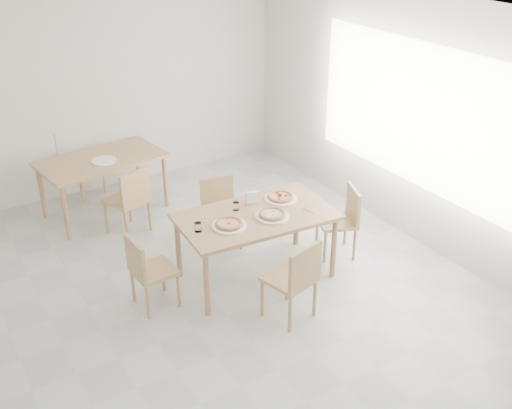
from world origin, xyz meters
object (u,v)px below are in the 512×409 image
main_table (256,221)px  pizza_pepperoni (281,197)px  chair_back_s (130,197)px  plate_empty (104,161)px  chair_west (147,268)px  plate_margherita (229,226)px  plate_mushroom (272,216)px  chair_back_n (76,157)px  plate_pepperoni (281,199)px  pizza_mushroom (272,214)px  chair_east (343,216)px  chair_south (296,276)px  pizza_margherita (229,224)px  second_table (102,164)px  tumbler_a (198,227)px  tumbler_b (236,206)px  chair_north (220,207)px  napkin_holder (252,198)px

main_table → pizza_pepperoni: (0.41, 0.16, 0.11)m
chair_back_s → plate_empty: (-0.08, 0.61, 0.26)m
chair_west → plate_margherita: 0.90m
plate_mushroom → chair_back_n: 3.36m
plate_pepperoni → chair_back_n: size_ratio=0.39×
pizza_mushroom → plate_empty: pizza_mushroom is taller
main_table → plate_mushroom: bearing=-44.1°
chair_east → plate_mushroom: 1.01m
pizza_pepperoni → chair_back_n: size_ratio=0.33×
chair_south → chair_west: bearing=-53.0°
chair_south → chair_back_n: size_ratio=0.94×
chair_south → pizza_margherita: (-0.28, 0.75, 0.29)m
chair_back_s → second_table: bearing=-103.6°
chair_east → pizza_pepperoni: chair_east is taller
main_table → plate_empty: bearing=116.2°
chair_west → second_table: (0.32, 2.18, 0.21)m
chair_south → chair_east: (1.16, 0.72, -0.03)m
plate_mushroom → plate_empty: bearing=113.3°
plate_empty → tumbler_a: bearing=-84.4°
chair_west → pizza_mushroom: bearing=-102.5°
pizza_margherita → tumbler_a: bearing=165.3°
plate_mushroom → second_table: plate_mushroom is taller
pizza_margherita → tumbler_a: size_ratio=3.48×
main_table → second_table: (-0.86, 2.28, -0.01)m
pizza_mushroom → tumbler_a: size_ratio=3.49×
tumbler_a → chair_back_s: 1.58m
chair_south → pizza_mushroom: size_ratio=2.62×
second_table → chair_back_n: (-0.12, 0.76, -0.14)m
tumbler_b → chair_back_s: size_ratio=0.10×
pizza_mushroom → chair_back_n: bearing=109.1°
chair_back_n → chair_north: bearing=-88.1°
plate_mushroom → napkin_holder: napkin_holder is taller
plate_margherita → second_table: (-0.51, 2.35, -0.09)m
tumbler_a → main_table: bearing=-0.6°
chair_back_n → chair_east: bearing=-79.3°
main_table → pizza_mushroom: 0.20m
chair_south → chair_north: (0.10, 1.66, -0.03)m
chair_north → chair_back_n: size_ratio=0.88×
napkin_holder → chair_back_s: bearing=142.2°
chair_south → plate_pepperoni: size_ratio=2.41×
second_table → chair_back_s: chair_back_s is taller
plate_mushroom → tumbler_b: 0.40m
chair_east → chair_back_n: (-2.06, 3.14, 0.06)m
pizza_pepperoni → chair_back_n: 3.21m
plate_mushroom → plate_pepperoni: size_ratio=0.99×
chair_east → tumbler_b: (-1.21, 0.30, 0.33)m
plate_mushroom → plate_pepperoni: (0.29, 0.28, 0.00)m
plate_margherita → tumbler_b: 0.36m
second_table → chair_west: bearing=-106.1°
main_table → tumbler_a: 0.67m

